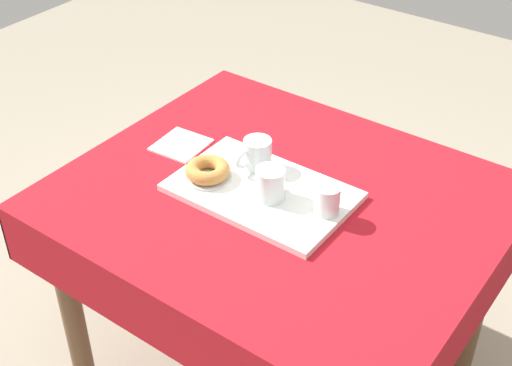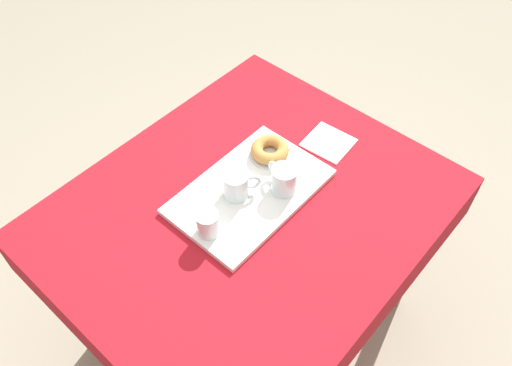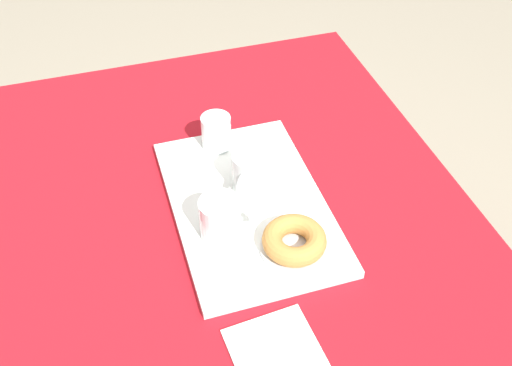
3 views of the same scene
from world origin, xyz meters
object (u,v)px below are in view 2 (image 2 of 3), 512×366
object	(u,v)px
serving_tray	(250,191)
water_glass_near	(208,224)
dining_table	(248,228)
tea_mug_left	(236,186)
sugar_donut_left	(270,150)
tea_mug_right	(284,180)
donut_plate_left	(270,155)
paper_napkin	(329,143)

from	to	relation	value
serving_tray	water_glass_near	world-z (taller)	water_glass_near
dining_table	tea_mug_left	size ratio (longest dim) A/B	10.58
serving_tray	tea_mug_left	size ratio (longest dim) A/B	4.39
dining_table	serving_tray	distance (m)	0.13
tea_mug_left	sugar_donut_left	world-z (taller)	tea_mug_left
tea_mug_right	water_glass_near	bearing A→B (deg)	-12.52
tea_mug_right	dining_table	bearing A→B (deg)	-22.08
tea_mug_left	sugar_donut_left	size ratio (longest dim) A/B	0.89
dining_table	donut_plate_left	bearing A→B (deg)	-158.23
dining_table	water_glass_near	bearing A→B (deg)	-5.08
water_glass_near	donut_plate_left	size ratio (longest dim) A/B	0.61
dining_table	water_glass_near	xyz separation A→B (m)	(0.15, -0.01, 0.16)
dining_table	sugar_donut_left	world-z (taller)	sugar_donut_left
paper_napkin	tea_mug_left	bearing A→B (deg)	-10.70
water_glass_near	paper_napkin	world-z (taller)	water_glass_near
dining_table	donut_plate_left	distance (m)	0.23
water_glass_near	donut_plate_left	distance (m)	0.33
dining_table	tea_mug_left	world-z (taller)	tea_mug_left
dining_table	serving_tray	world-z (taller)	serving_tray
sugar_donut_left	paper_napkin	distance (m)	0.21
tea_mug_right	donut_plate_left	distance (m)	0.14
donut_plate_left	paper_napkin	xyz separation A→B (m)	(-0.18, 0.10, -0.02)
serving_tray	paper_napkin	bearing A→B (deg)	170.88
dining_table	serving_tray	bearing A→B (deg)	-144.15
serving_tray	sugar_donut_left	world-z (taller)	sugar_donut_left
tea_mug_right	water_glass_near	size ratio (longest dim) A/B	1.51
water_glass_near	sugar_donut_left	bearing A→B (deg)	-169.72
serving_tray	dining_table	bearing A→B (deg)	35.85
tea_mug_left	tea_mug_right	size ratio (longest dim) A/B	0.91
serving_tray	paper_napkin	world-z (taller)	serving_tray
water_glass_near	paper_napkin	size ratio (longest dim) A/B	0.54
dining_table	tea_mug_left	distance (m)	0.17
tea_mug_right	sugar_donut_left	distance (m)	0.14
donut_plate_left	water_glass_near	bearing A→B (deg)	10.28
paper_napkin	donut_plate_left	bearing A→B (deg)	-28.25
tea_mug_right	water_glass_near	xyz separation A→B (m)	(0.25, -0.06, -0.01)
water_glass_near	sugar_donut_left	size ratio (longest dim) A/B	0.65
serving_tray	donut_plate_left	distance (m)	0.15
sugar_donut_left	dining_table	bearing A→B (deg)	21.77
dining_table	serving_tray	xyz separation A→B (m)	(-0.04, -0.03, 0.12)
serving_tray	paper_napkin	size ratio (longest dim) A/B	3.27
tea_mug_left	tea_mug_right	world-z (taller)	same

